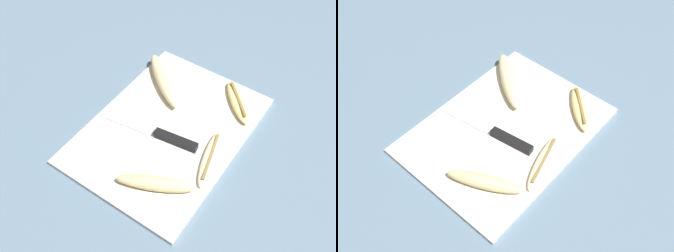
% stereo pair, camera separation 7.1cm
% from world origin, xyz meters
% --- Properties ---
extents(ground_plane, '(4.00, 4.00, 0.00)m').
position_xyz_m(ground_plane, '(0.00, 0.00, 0.00)').
color(ground_plane, slate).
extents(cutting_board, '(0.47, 0.34, 0.01)m').
position_xyz_m(cutting_board, '(0.00, 0.00, 0.01)').
color(cutting_board, silver).
rests_on(cutting_board, ground_plane).
extents(knife, '(0.06, 0.26, 0.02)m').
position_xyz_m(knife, '(-0.03, -0.01, 0.02)').
color(knife, black).
rests_on(knife, cutting_board).
extents(banana_soft_right, '(0.16, 0.19, 0.03)m').
position_xyz_m(banana_soft_right, '(0.12, 0.10, 0.03)').
color(banana_soft_right, beige).
rests_on(banana_soft_right, cutting_board).
extents(banana_golden_short, '(0.13, 0.13, 0.02)m').
position_xyz_m(banana_golden_short, '(0.17, -0.10, 0.02)').
color(banana_golden_short, '#EDD689').
rests_on(banana_golden_short, cutting_board).
extents(banana_pale_long, '(0.17, 0.08, 0.02)m').
position_xyz_m(banana_pale_long, '(-0.02, -0.13, 0.02)').
color(banana_pale_long, beige).
rests_on(banana_pale_long, cutting_board).
extents(banana_mellow_near, '(0.10, 0.17, 0.03)m').
position_xyz_m(banana_mellow_near, '(-0.15, -0.07, 0.03)').
color(banana_mellow_near, beige).
rests_on(banana_mellow_near, cutting_board).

